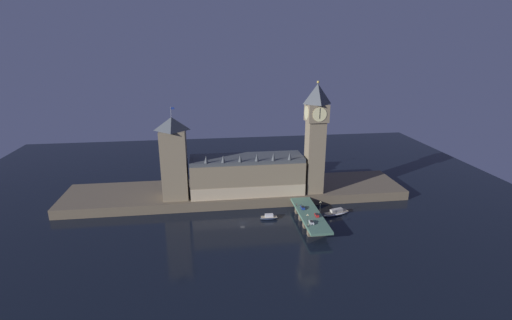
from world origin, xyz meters
TOP-DOWN VIEW (x-y plane):
  - ground_plane at (0.00, 0.00)m, footprint 400.00×400.00m
  - embankment at (0.00, 39.00)m, footprint 220.00×42.00m
  - parliament_hall at (6.16, 31.81)m, footprint 70.80×22.98m
  - clock_tower at (48.37, 26.81)m, footprint 13.03×13.14m
  - victoria_tower at (-38.28, 29.02)m, footprint 15.34×15.34m
  - bridge at (37.77, -5.00)m, footprint 11.96×46.00m
  - car_northbound_lead at (35.14, 1.73)m, footprint 2.00×4.14m
  - car_northbound_trail at (35.14, -16.83)m, footprint 2.02×4.15m
  - car_southbound_lead at (40.40, -8.79)m, footprint 1.85×3.87m
  - pedestrian_near_rail at (32.51, -20.31)m, footprint 0.38×0.38m
  - pedestrian_far_rail at (32.51, 5.60)m, footprint 0.38×0.38m
  - street_lamp_near at (32.11, -19.72)m, footprint 1.34×0.60m
  - street_lamp_mid at (43.43, -5.00)m, footprint 1.34×0.60m
  - boat_upstream at (15.69, 2.71)m, footprint 10.59×4.03m
  - boat_downstream at (56.27, 3.24)m, footprint 17.43×8.36m

SIDE VIEW (x-z plane):
  - ground_plane at x=0.00m, z-range 0.00..0.00m
  - boat_upstream at x=15.69m, z-range -0.44..2.84m
  - boat_downstream at x=56.27m, z-range -0.50..3.22m
  - embankment at x=0.00m, z-range 0.00..5.94m
  - bridge at x=37.77m, z-range 0.98..6.88m
  - car_northbound_lead at x=35.14m, z-range 5.85..7.41m
  - car_southbound_lead at x=40.40m, z-range 5.85..7.42m
  - car_northbound_trail at x=35.14m, z-range 5.85..7.43m
  - pedestrian_far_rail at x=32.51m, z-range 5.95..7.64m
  - pedestrian_near_rail at x=32.51m, z-range 5.96..7.80m
  - street_lamp_near at x=32.11m, z-range 6.78..13.76m
  - street_lamp_mid at x=43.43m, z-range 6.79..13.93m
  - parliament_hall at x=6.16m, z-range 3.57..31.76m
  - victoria_tower at x=-38.28m, z-range 3.08..59.44m
  - clock_tower at x=48.37m, z-range 7.92..78.22m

